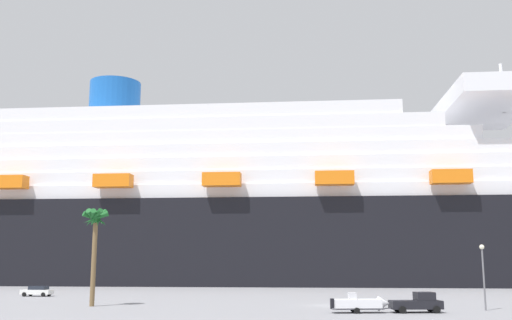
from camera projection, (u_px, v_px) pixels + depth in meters
ground_plane at (307, 292)px, 102.60m from camera, size 600.00×600.00×0.00m
cruise_ship at (231, 214)px, 139.07m from camera, size 242.69×51.18×57.39m
pickup_truck at (418, 303)px, 63.70m from camera, size 5.73×2.61×2.20m
small_boat_on_trailer at (363, 304)px, 63.36m from camera, size 7.19×2.18×2.15m
palm_tree at (95, 227)px, 73.53m from camera, size 3.48×3.38×12.20m
street_lamp at (483, 267)px, 67.00m from camera, size 0.56×0.56×7.44m
parked_car_white_van at (37, 291)px, 90.96m from camera, size 5.01×2.57×1.58m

